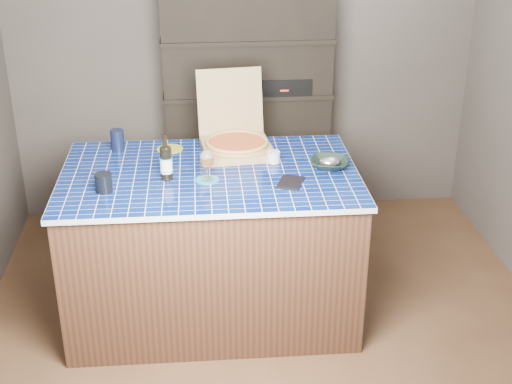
{
  "coord_description": "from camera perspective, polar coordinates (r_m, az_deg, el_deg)",
  "views": [
    {
      "loc": [
        -0.42,
        -3.51,
        2.6
      ],
      "look_at": [
        -0.08,
        0.0,
        0.95
      ],
      "focal_mm": 50.0,
      "sensor_mm": 36.0,
      "label": 1
    }
  ],
  "objects": [
    {
      "name": "mead_bottle",
      "position": [
        4.04,
        -7.2,
        2.39
      ],
      "size": [
        0.07,
        0.07,
        0.27
      ],
      "color": "black",
      "rests_on": "kitchen_island"
    },
    {
      "name": "white_jar",
      "position": [
        4.27,
        1.41,
        2.83
      ],
      "size": [
        0.08,
        0.08,
        0.07
      ],
      "primitive_type": "cylinder",
      "color": "silver",
      "rests_on": "kitchen_island"
    },
    {
      "name": "room",
      "position": [
        3.79,
        1.19,
        4.23
      ],
      "size": [
        3.5,
        3.5,
        3.5
      ],
      "color": "brown",
      "rests_on": "ground"
    },
    {
      "name": "bowl",
      "position": [
        4.21,
        5.91,
        2.3
      ],
      "size": [
        0.27,
        0.27,
        0.05
      ],
      "primitive_type": "imported",
      "rotation": [
        0.0,
        0.0,
        -0.24
      ],
      "color": "black",
      "rests_on": "kitchen_island"
    },
    {
      "name": "pizza_box",
      "position": [
        4.43,
        -1.59,
        4.1
      ],
      "size": [
        0.47,
        0.55,
        0.46
      ],
      "rotation": [
        0.0,
        0.0,
        0.1
      ],
      "color": "#9B7B4F",
      "rests_on": "kitchen_island"
    },
    {
      "name": "wine_glass",
      "position": [
        3.99,
        -3.95,
        2.59
      ],
      "size": [
        0.08,
        0.08,
        0.18
      ],
      "color": "white",
      "rests_on": "teal_trivet"
    },
    {
      "name": "tumbler",
      "position": [
        3.97,
        -12.1,
        0.74
      ],
      "size": [
        0.09,
        0.09,
        0.1
      ],
      "primitive_type": "cylinder",
      "color": "black",
      "rests_on": "kitchen_island"
    },
    {
      "name": "teal_trivet",
      "position": [
        4.04,
        -3.9,
        0.97
      ],
      "size": [
        0.13,
        0.13,
        0.01
      ],
      "primitive_type": "cylinder",
      "color": "teal",
      "rests_on": "kitchen_island"
    },
    {
      "name": "shelving_unit",
      "position": [
        5.34,
        -0.69,
        6.58
      ],
      "size": [
        1.2,
        0.41,
        1.8
      ],
      "color": "black",
      "rests_on": "floor"
    },
    {
      "name": "green_trivet",
      "position": [
        4.5,
        -6.9,
        3.44
      ],
      "size": [
        0.16,
        0.16,
        0.01
      ],
      "primitive_type": "cylinder",
      "color": "#9AA323",
      "rests_on": "kitchen_island"
    },
    {
      "name": "foil_contents",
      "position": [
        4.21,
        5.92,
        2.45
      ],
      "size": [
        0.12,
        0.1,
        0.06
      ],
      "primitive_type": "ellipsoid",
      "color": "silver",
      "rests_on": "bowl"
    },
    {
      "name": "kitchen_island",
      "position": [
        4.36,
        -3.56,
        -4.1
      ],
      "size": [
        1.74,
        1.12,
        0.95
      ],
      "rotation": [
        0.0,
        0.0,
        -0.01
      ],
      "color": "#462C1B",
      "rests_on": "floor"
    },
    {
      "name": "navy_cup",
      "position": [
        4.53,
        -11.03,
        4.1
      ],
      "size": [
        0.08,
        0.08,
        0.13
      ],
      "primitive_type": "cylinder",
      "color": "black",
      "rests_on": "kitchen_island"
    },
    {
      "name": "dvd_case",
      "position": [
        4.0,
        2.79,
        0.76
      ],
      "size": [
        0.18,
        0.21,
        0.01
      ],
      "primitive_type": "cube",
      "rotation": [
        0.0,
        0.0,
        -0.37
      ],
      "color": "black",
      "rests_on": "kitchen_island"
    }
  ]
}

